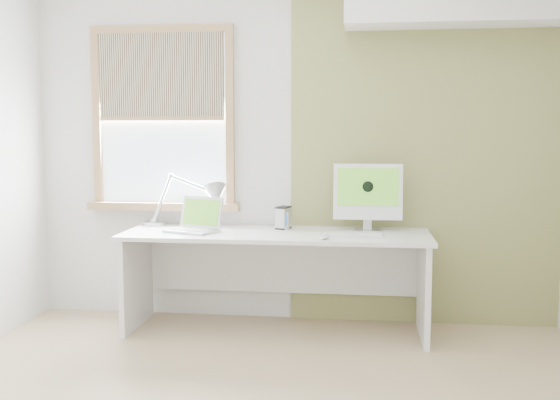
% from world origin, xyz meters
% --- Properties ---
extents(room, '(4.04, 3.54, 2.64)m').
position_xyz_m(room, '(0.00, 0.00, 1.30)').
color(room, tan).
rests_on(room, ground).
extents(accent_wall, '(2.00, 0.02, 2.60)m').
position_xyz_m(accent_wall, '(1.00, 1.74, 1.30)').
color(accent_wall, olive).
rests_on(accent_wall, room).
extents(window, '(1.20, 0.14, 1.42)m').
position_xyz_m(window, '(-1.00, 1.71, 1.54)').
color(window, tan).
rests_on(window, room).
extents(desk, '(2.20, 0.70, 0.73)m').
position_xyz_m(desk, '(-0.07, 1.44, 0.53)').
color(desk, white).
rests_on(desk, room).
extents(desk_lamp, '(0.72, 0.29, 0.40)m').
position_xyz_m(desk_lamp, '(-0.66, 1.62, 0.94)').
color(desk_lamp, '#B6B9BB').
rests_on(desk_lamp, desk).
extents(laptop, '(0.43, 0.39, 0.25)m').
position_xyz_m(laptop, '(-0.66, 1.37, 0.79)').
color(laptop, '#B6B9BB').
rests_on(laptop, desk).
extents(phone_dock, '(0.07, 0.07, 0.13)m').
position_xyz_m(phone_dock, '(-0.03, 1.53, 0.77)').
color(phone_dock, '#B6B9BB').
rests_on(phone_dock, desk).
extents(external_drive, '(0.12, 0.15, 0.17)m').
position_xyz_m(external_drive, '(-0.04, 1.56, 0.81)').
color(external_drive, '#B6B9BB').
rests_on(external_drive, desk).
extents(imac, '(0.50, 0.16, 0.49)m').
position_xyz_m(imac, '(0.58, 1.55, 1.00)').
color(imac, '#B6B9BB').
rests_on(imac, desk).
extents(keyboard, '(0.44, 0.14, 0.02)m').
position_xyz_m(keyboard, '(0.48, 1.25, 0.74)').
color(keyboard, white).
rests_on(keyboard, desk).
extents(mouse, '(0.09, 0.11, 0.03)m').
position_xyz_m(mouse, '(0.29, 1.13, 0.74)').
color(mouse, white).
rests_on(mouse, desk).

